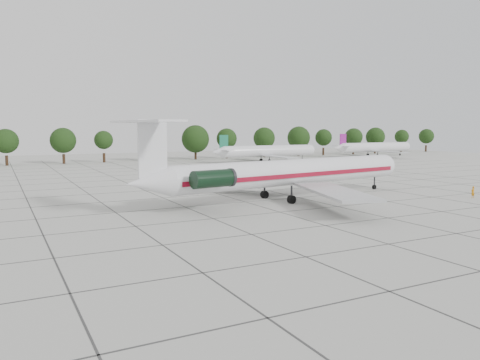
% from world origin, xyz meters
% --- Properties ---
extents(ground, '(260.00, 260.00, 0.00)m').
position_xyz_m(ground, '(0.00, 0.00, 0.00)').
color(ground, '#B7B8B0').
rests_on(ground, ground).
extents(apron_joints, '(170.00, 170.00, 0.02)m').
position_xyz_m(apron_joints, '(0.00, 15.00, 0.01)').
color(apron_joints, '#383838').
rests_on(apron_joints, ground).
extents(main_airliner, '(42.64, 33.33, 10.04)m').
position_xyz_m(main_airliner, '(4.68, 7.01, 3.55)').
color(main_airliner, silver).
rests_on(main_airliner, ground).
extents(ground_crew, '(0.58, 0.39, 1.53)m').
position_xyz_m(ground_crew, '(28.27, -2.84, 0.77)').
color(ground_crew, orange).
rests_on(ground_crew, ground).
extents(bg_airliner_d, '(28.24, 27.20, 7.40)m').
position_xyz_m(bg_airliner_d, '(38.31, 66.24, 2.91)').
color(bg_airliner_d, silver).
rests_on(bg_airliner_d, ground).
extents(bg_airliner_e, '(28.24, 27.20, 7.40)m').
position_xyz_m(bg_airliner_e, '(81.98, 71.54, 2.91)').
color(bg_airliner_e, silver).
rests_on(bg_airliner_e, ground).
extents(tree_line, '(249.86, 8.44, 10.22)m').
position_xyz_m(tree_line, '(-11.68, 85.00, 5.98)').
color(tree_line, '#332114').
rests_on(tree_line, ground).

